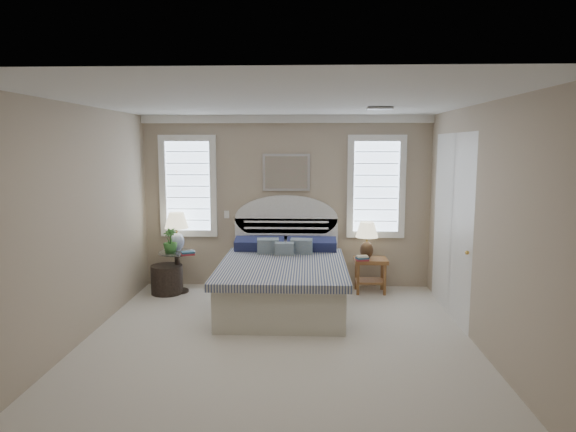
# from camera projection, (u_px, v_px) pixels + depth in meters

# --- Properties ---
(floor) EXTENTS (4.50, 5.00, 0.01)m
(floor) POSITION_uv_depth(u_px,v_px,m) (277.00, 345.00, 5.80)
(floor) COLOR beige
(floor) RESTS_ON ground
(ceiling) EXTENTS (4.50, 5.00, 0.01)m
(ceiling) POSITION_uv_depth(u_px,v_px,m) (276.00, 102.00, 5.43)
(ceiling) COLOR silver
(ceiling) RESTS_ON wall_back
(wall_back) EXTENTS (4.50, 0.02, 2.70)m
(wall_back) POSITION_uv_depth(u_px,v_px,m) (286.00, 202.00, 8.09)
(wall_back) COLOR tan
(wall_back) RESTS_ON floor
(wall_left) EXTENTS (0.02, 5.00, 2.70)m
(wall_left) POSITION_uv_depth(u_px,v_px,m) (75.00, 226.00, 5.70)
(wall_left) COLOR tan
(wall_left) RESTS_ON floor
(wall_right) EXTENTS (0.02, 5.00, 2.70)m
(wall_right) POSITION_uv_depth(u_px,v_px,m) (485.00, 229.00, 5.53)
(wall_right) COLOR tan
(wall_right) RESTS_ON floor
(crown_molding) EXTENTS (4.50, 0.08, 0.12)m
(crown_molding) POSITION_uv_depth(u_px,v_px,m) (286.00, 119.00, 7.87)
(crown_molding) COLOR white
(crown_molding) RESTS_ON wall_back
(hvac_vent) EXTENTS (0.30, 0.20, 0.02)m
(hvac_vent) POSITION_uv_depth(u_px,v_px,m) (380.00, 109.00, 6.18)
(hvac_vent) COLOR #B2B2B2
(hvac_vent) RESTS_ON ceiling
(switch_plate) EXTENTS (0.08, 0.01, 0.12)m
(switch_plate) POSITION_uv_depth(u_px,v_px,m) (227.00, 214.00, 8.14)
(switch_plate) COLOR white
(switch_plate) RESTS_ON wall_back
(window_left) EXTENTS (0.90, 0.06, 1.60)m
(window_left) POSITION_uv_depth(u_px,v_px,m) (188.00, 186.00, 8.10)
(window_left) COLOR #C8E0FE
(window_left) RESTS_ON wall_back
(window_right) EXTENTS (0.90, 0.06, 1.60)m
(window_right) POSITION_uv_depth(u_px,v_px,m) (376.00, 187.00, 7.98)
(window_right) COLOR #C8E0FE
(window_right) RESTS_ON wall_back
(painting) EXTENTS (0.74, 0.04, 0.58)m
(painting) POSITION_uv_depth(u_px,v_px,m) (286.00, 172.00, 7.99)
(painting) COLOR silver
(painting) RESTS_ON wall_back
(closet_door) EXTENTS (0.02, 1.80, 2.40)m
(closet_door) POSITION_uv_depth(u_px,v_px,m) (451.00, 225.00, 6.74)
(closet_door) COLOR white
(closet_door) RESTS_ON floor
(bed) EXTENTS (1.72, 2.28, 1.47)m
(bed) POSITION_uv_depth(u_px,v_px,m) (283.00, 279.00, 7.19)
(bed) COLOR #BDB6A6
(bed) RESTS_ON floor
(side_table_left) EXTENTS (0.56, 0.56, 0.63)m
(side_table_left) POSITION_uv_depth(u_px,v_px,m) (178.00, 267.00, 7.84)
(side_table_left) COLOR black
(side_table_left) RESTS_ON floor
(nightstand_right) EXTENTS (0.50, 0.40, 0.53)m
(nightstand_right) POSITION_uv_depth(u_px,v_px,m) (370.00, 268.00, 7.83)
(nightstand_right) COLOR olive
(nightstand_right) RESTS_ON floor
(floor_pot) EXTENTS (0.50, 0.50, 0.43)m
(floor_pot) POSITION_uv_depth(u_px,v_px,m) (167.00, 279.00, 7.80)
(floor_pot) COLOR black
(floor_pot) RESTS_ON floor
(lamp_left) EXTENTS (0.39, 0.39, 0.59)m
(lamp_left) POSITION_uv_depth(u_px,v_px,m) (177.00, 227.00, 7.89)
(lamp_left) COLOR white
(lamp_left) RESTS_ON side_table_left
(lamp_right) EXTENTS (0.41, 0.41, 0.56)m
(lamp_right) POSITION_uv_depth(u_px,v_px,m) (367.00, 236.00, 7.80)
(lamp_right) COLOR black
(lamp_right) RESTS_ON nightstand_right
(potted_plant) EXTENTS (0.27, 0.27, 0.38)m
(potted_plant) POSITION_uv_depth(u_px,v_px,m) (170.00, 241.00, 7.70)
(potted_plant) COLOR #37732E
(potted_plant) RESTS_ON side_table_left
(books_left) EXTENTS (0.23, 0.19, 0.05)m
(books_left) POSITION_uv_depth(u_px,v_px,m) (188.00, 253.00, 7.58)
(books_left) COLOR maroon
(books_left) RESTS_ON side_table_left
(books_right) EXTENTS (0.21, 0.17, 0.08)m
(books_right) POSITION_uv_depth(u_px,v_px,m) (362.00, 258.00, 7.66)
(books_right) COLOR maroon
(books_right) RESTS_ON nightstand_right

